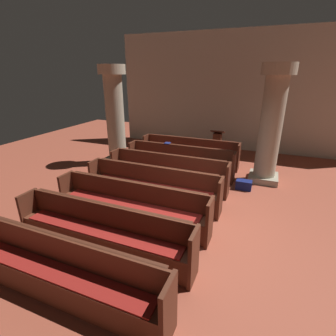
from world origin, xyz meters
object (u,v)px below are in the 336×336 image
Objects in this scene: pillar_far_side at (115,114)px; pew_row_5 at (102,230)px; pillar_aisle_side at (271,124)px; hymn_book at (167,143)px; pew_row_2 at (168,171)px; kneeler_box_navy at (244,185)px; pew_row_3 at (152,185)px; lectern at (217,147)px; pew_row_1 at (180,160)px; pew_row_4 at (131,204)px; pew_row_0 at (190,151)px; pew_row_6 at (58,270)px.

pew_row_5 is at bearing -60.38° from pillar_far_side.
hymn_book is at bearing -174.74° from pillar_aisle_side.
pew_row_5 is at bearing -90.00° from pew_row_2.
kneeler_box_navy is at bearing 17.49° from pew_row_2.
pillar_aisle_side is at bearing 44.97° from pew_row_3.
pillar_aisle_side is at bearing 2.50° from pillar_far_side.
kneeler_box_navy is at bearing -119.34° from pillar_aisle_side.
lectern is 2.65m from kneeler_box_navy.
pew_row_1 is 0.68m from hymn_book.
pillar_far_side reaches higher than hymn_book.
pew_row_4 is 1.03× the size of pillar_far_side.
pew_row_4 and pew_row_5 have the same top height.
lectern reaches higher than pew_row_1.
pew_row_1 reaches higher than kneeler_box_navy.
pew_row_3 is 4.01m from lectern.
pew_row_0 is 1.03× the size of pillar_aisle_side.
lectern is at bearing 79.31° from pew_row_3.
kneeler_box_navy is at bearing -12.72° from hymn_book.
pew_row_4 is (0.00, -1.00, 0.00)m from pew_row_3.
pew_row_2 is 3.09× the size of lectern.
pillar_far_side is at bearing 152.64° from pew_row_2.
pew_row_6 is at bearing -114.30° from pillar_aisle_side.
pew_row_4 is at bearing -98.57° from lectern.
pew_row_2 is 2.99m from pew_row_5.
lectern is at bearing 82.86° from pew_row_5.
pew_row_3 is 2.60m from kneeler_box_navy.
pew_row_5 is 4.15m from kneeler_box_navy.
pillar_aisle_side is 2.99× the size of lectern.
pew_row_6 is (0.00, -2.99, 0.00)m from pew_row_3.
pew_row_2 is 1.00m from pew_row_3.
pew_row_0 is 4.99m from pew_row_5.
hymn_book is (-0.49, 4.18, 0.43)m from pew_row_5.
kneeler_box_navy is at bearing 52.77° from pew_row_4.
pew_row_0 is 1.00× the size of pew_row_1.
pillar_aisle_side is (2.46, 1.46, 1.21)m from pew_row_2.
pew_row_0 and pew_row_4 have the same top height.
pew_row_0 is 2.80m from pillar_far_side.
pew_row_4 is at bearing -125.46° from pillar_aisle_side.
pew_row_0 is 3.99m from pew_row_4.
pew_row_5 reaches higher than kneeler_box_navy.
pew_row_1 is 3.09× the size of lectern.
pew_row_6 is 5.89m from pillar_far_side.
lectern reaches higher than pew_row_4.
pew_row_2 is at bearing -67.50° from hymn_book.
pew_row_0 and pew_row_3 have the same top height.
pew_row_3 is at bearing 90.00° from pew_row_4.
pillar_far_side is 2.99× the size of lectern.
pew_row_4 is at bearing -90.00° from pew_row_1.
pew_row_6 is (0.00, -1.00, 0.00)m from pew_row_5.
pillar_aisle_side is (2.46, 4.45, 1.21)m from pew_row_5.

